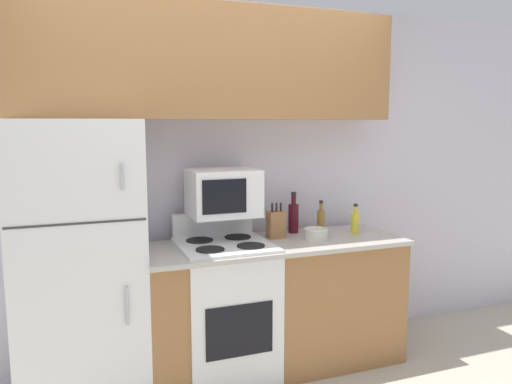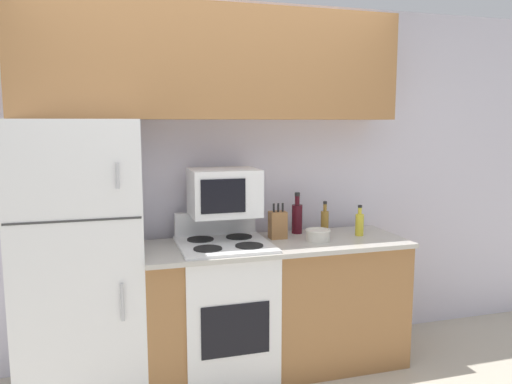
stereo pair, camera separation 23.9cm
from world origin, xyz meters
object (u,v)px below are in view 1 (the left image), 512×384
at_px(refrigerator, 79,264).
at_px(bottle_wine_red, 293,217).
at_px(knife_block, 276,224).
at_px(bottle_cooking_spray, 355,222).
at_px(bottle_vinegar, 321,220).
at_px(bowl, 316,234).
at_px(stove, 225,308).
at_px(microwave, 223,192).

height_order(refrigerator, bottle_wine_red, refrigerator).
height_order(knife_block, bottle_cooking_spray, knife_block).
relative_size(bottle_cooking_spray, bottle_vinegar, 0.92).
bearing_deg(knife_block, bowl, -31.32).
xyz_separation_m(stove, bottle_cooking_spray, (1.00, 0.02, 0.51)).
xyz_separation_m(stove, bowl, (0.65, -0.05, 0.47)).
bearing_deg(stove, knife_block, 13.34).
distance_m(stove, bowl, 0.80).
bearing_deg(microwave, bowl, -14.39).
xyz_separation_m(knife_block, bottle_vinegar, (0.37, 0.03, -0.00)).
distance_m(stove, microwave, 0.77).
height_order(bowl, bottle_wine_red, bottle_wine_red).
distance_m(refrigerator, microwave, 1.00).
xyz_separation_m(bottle_wine_red, bottle_vinegar, (0.18, -0.08, -0.02)).
bearing_deg(bottle_cooking_spray, knife_block, 172.26).
bearing_deg(microwave, bottle_cooking_spray, -5.47).
height_order(bowl, bottle_vinegar, bottle_vinegar).
bearing_deg(microwave, bottle_vinegar, 1.33).
relative_size(refrigerator, bowl, 9.96).
xyz_separation_m(knife_block, bowl, (0.24, -0.15, -0.05)).
height_order(microwave, knife_block, microwave).
distance_m(refrigerator, bowl, 1.55).
relative_size(bowl, bottle_wine_red, 0.58).
bearing_deg(bottle_vinegar, bowl, -126.20).
relative_size(stove, bowl, 6.24).
height_order(bowl, bottle_cooking_spray, bottle_cooking_spray).
distance_m(knife_block, bottle_wine_red, 0.22).
xyz_separation_m(refrigerator, bowl, (1.55, -0.09, 0.08)).
relative_size(microwave, bowl, 2.61).
height_order(bottle_cooking_spray, bottle_vinegar, bottle_vinegar).
xyz_separation_m(microwave, bowl, (0.62, -0.16, -0.30)).
distance_m(knife_block, bottle_cooking_spray, 0.60).
relative_size(stove, bottle_cooking_spray, 4.91).
bearing_deg(knife_block, microwave, 178.10).
relative_size(bowl, bottle_cooking_spray, 0.79).
bearing_deg(bowl, bottle_wine_red, 101.52).
distance_m(stove, knife_block, 0.67).
bearing_deg(microwave, refrigerator, -175.73).
relative_size(refrigerator, bottle_cooking_spray, 7.84).
xyz_separation_m(stove, knife_block, (0.41, 0.10, 0.52)).
bearing_deg(bottle_cooking_spray, bottle_wine_red, 154.33).
height_order(stove, bottle_cooking_spray, bottle_cooking_spray).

